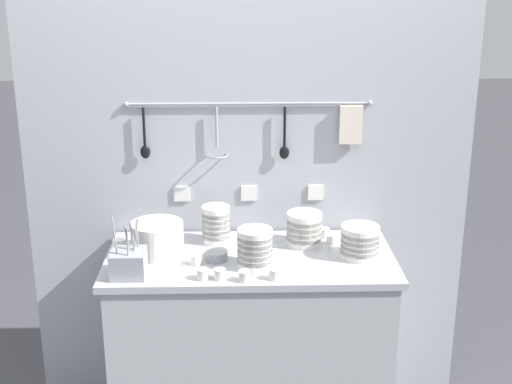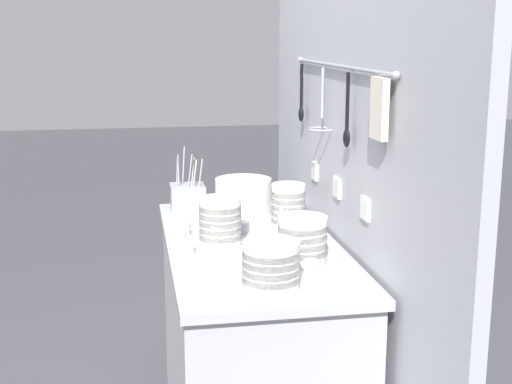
# 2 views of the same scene
# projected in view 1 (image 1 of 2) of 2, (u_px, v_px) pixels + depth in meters

# --- Properties ---
(counter) EXTENTS (1.22, 0.58, 0.90)m
(counter) POSITION_uv_depth(u_px,v_px,m) (251.00, 349.00, 3.17)
(counter) COLOR #ADAFB5
(counter) RESTS_ON ground
(back_wall) EXTENTS (2.02, 0.11, 1.96)m
(back_wall) POSITION_uv_depth(u_px,v_px,m) (249.00, 213.00, 3.31)
(back_wall) COLOR #A8AAB2
(back_wall) RESTS_ON ground
(bowl_stack_back_corner) EXTENTS (0.15, 0.15, 0.15)m
(bowl_stack_back_corner) POSITION_uv_depth(u_px,v_px,m) (304.00, 229.00, 3.12)
(bowl_stack_back_corner) COLOR silver
(bowl_stack_back_corner) RESTS_ON counter
(bowl_stack_nested_right) EXTENTS (0.16, 0.16, 0.14)m
(bowl_stack_nested_right) POSITION_uv_depth(u_px,v_px,m) (360.00, 242.00, 2.99)
(bowl_stack_nested_right) COLOR silver
(bowl_stack_nested_right) RESTS_ON counter
(bowl_stack_tall_left) EXTENTS (0.14, 0.14, 0.17)m
(bowl_stack_tall_left) POSITION_uv_depth(u_px,v_px,m) (255.00, 248.00, 2.89)
(bowl_stack_tall_left) COLOR silver
(bowl_stack_tall_left) RESTS_ON counter
(bowl_stack_short_front) EXTENTS (0.12, 0.12, 0.17)m
(bowl_stack_short_front) POSITION_uv_depth(u_px,v_px,m) (216.00, 224.00, 3.15)
(bowl_stack_short_front) COLOR silver
(bowl_stack_short_front) RESTS_ON counter
(plate_stack) EXTENTS (0.22, 0.22, 0.14)m
(plate_stack) POSITION_uv_depth(u_px,v_px,m) (157.00, 238.00, 3.02)
(plate_stack) COLOR silver
(plate_stack) RESTS_ON counter
(steel_mixing_bowl) EXTENTS (0.10, 0.10, 0.04)m
(steel_mixing_bowl) POSITION_uv_depth(u_px,v_px,m) (216.00, 255.00, 2.98)
(steel_mixing_bowl) COLOR #93969E
(steel_mixing_bowl) RESTS_ON counter
(cutlery_caddy) EXTENTS (0.14, 0.14, 0.26)m
(cutlery_caddy) POSITION_uv_depth(u_px,v_px,m) (129.00, 263.00, 2.82)
(cutlery_caddy) COLOR #93969E
(cutlery_caddy) RESTS_ON counter
(cup_centre) EXTENTS (0.05, 0.05, 0.04)m
(cup_centre) POSITION_uv_depth(u_px,v_px,m) (220.00, 274.00, 2.80)
(cup_centre) COLOR silver
(cup_centre) RESTS_ON counter
(cup_mid_row) EXTENTS (0.05, 0.05, 0.04)m
(cup_mid_row) POSITION_uv_depth(u_px,v_px,m) (275.00, 274.00, 2.80)
(cup_mid_row) COLOR silver
(cup_mid_row) RESTS_ON counter
(cup_back_right) EXTENTS (0.05, 0.05, 0.04)m
(cup_back_right) POSITION_uv_depth(u_px,v_px,m) (325.00, 233.00, 3.22)
(cup_back_right) COLOR silver
(cup_back_right) RESTS_ON counter
(cup_front_left) EXTENTS (0.05, 0.05, 0.04)m
(cup_front_left) POSITION_uv_depth(u_px,v_px,m) (196.00, 260.00, 2.93)
(cup_front_left) COLOR silver
(cup_front_left) RESTS_ON counter
(cup_by_caddy) EXTENTS (0.05, 0.05, 0.04)m
(cup_by_caddy) POSITION_uv_depth(u_px,v_px,m) (332.00, 240.00, 3.14)
(cup_by_caddy) COLOR silver
(cup_by_caddy) RESTS_ON counter
(cup_back_left) EXTENTS (0.05, 0.05, 0.04)m
(cup_back_left) POSITION_uv_depth(u_px,v_px,m) (244.00, 276.00, 2.78)
(cup_back_left) COLOR silver
(cup_back_left) RESTS_ON counter
(cup_edge_far) EXTENTS (0.05, 0.05, 0.04)m
(cup_edge_far) POSITION_uv_depth(u_px,v_px,m) (121.00, 244.00, 3.09)
(cup_edge_far) COLOR silver
(cup_edge_far) RESTS_ON counter
(cup_beside_plates) EXTENTS (0.05, 0.05, 0.04)m
(cup_beside_plates) POSITION_uv_depth(u_px,v_px,m) (203.00, 274.00, 2.80)
(cup_beside_plates) COLOR silver
(cup_beside_plates) RESTS_ON counter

